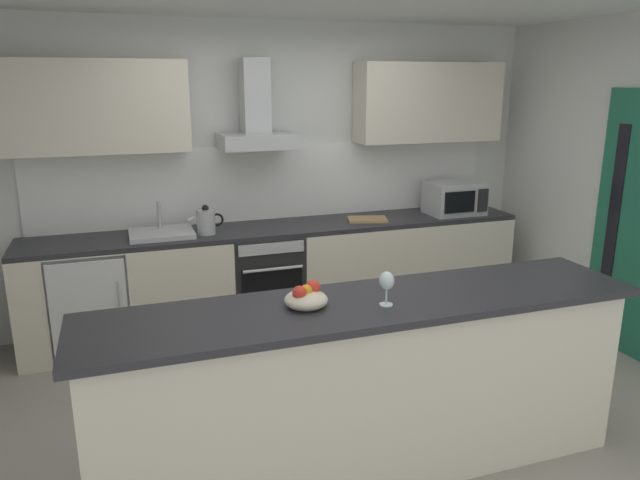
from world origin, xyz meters
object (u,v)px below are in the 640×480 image
(refrigerator, at_px, (91,301))
(range_hood, at_px, (256,120))
(kettle, at_px, (206,221))
(fruit_bowl, at_px, (306,298))
(microwave, at_px, (455,198))
(chopping_board, at_px, (367,219))
(sink, at_px, (161,233))
(wine_glass, at_px, (387,282))
(oven, at_px, (264,278))

(refrigerator, bearing_deg, range_hood, 5.39)
(kettle, xyz_separation_m, fruit_bowl, (0.20, -2.04, 0.05))
(kettle, bearing_deg, fruit_bowl, -84.45)
(microwave, relative_size, kettle, 1.73)
(refrigerator, relative_size, chopping_board, 2.50)
(range_hood, bearing_deg, chopping_board, -9.19)
(microwave, relative_size, sink, 1.00)
(microwave, xyz_separation_m, chopping_board, (-0.88, 0.00, -0.14))
(refrigerator, xyz_separation_m, range_hood, (1.40, 0.13, 1.36))
(chopping_board, bearing_deg, fruit_bowl, -120.80)
(sink, distance_m, wine_glass, 2.40)
(sink, height_order, wine_glass, wine_glass)
(sink, bearing_deg, microwave, -0.84)
(refrigerator, xyz_separation_m, chopping_board, (2.35, -0.02, 0.49))
(sink, xyz_separation_m, kettle, (0.35, -0.04, 0.08))
(refrigerator, height_order, wine_glass, wine_glass)
(chopping_board, bearing_deg, sink, 178.88)
(sink, distance_m, range_hood, 1.20)
(sink, distance_m, kettle, 0.36)
(wine_glass, bearing_deg, kettle, 105.15)
(fruit_bowl, relative_size, chopping_board, 0.65)
(fruit_bowl, bearing_deg, refrigerator, 118.50)
(kettle, height_order, fruit_bowl, kettle)
(microwave, bearing_deg, sink, 179.16)
(sink, distance_m, fruit_bowl, 2.16)
(microwave, distance_m, chopping_board, 0.89)
(refrigerator, bearing_deg, oven, 0.11)
(fruit_bowl, bearing_deg, wine_glass, -16.85)
(microwave, xyz_separation_m, wine_glass, (-1.71, -2.17, 0.08))
(range_hood, distance_m, fruit_bowl, 2.34)
(refrigerator, relative_size, wine_glass, 4.78)
(refrigerator, relative_size, sink, 1.70)
(sink, distance_m, chopping_board, 1.77)
(kettle, bearing_deg, oven, 4.06)
(sink, height_order, kettle, sink)
(oven, distance_m, microwave, 1.92)
(range_hood, height_order, chopping_board, range_hood)
(microwave, distance_m, wine_glass, 2.76)
(oven, bearing_deg, fruit_bowl, -97.59)
(oven, height_order, range_hood, range_hood)
(range_hood, height_order, wine_glass, range_hood)
(wine_glass, bearing_deg, chopping_board, 68.90)
(kettle, xyz_separation_m, range_hood, (0.48, 0.16, 0.78))
(microwave, distance_m, kettle, 2.30)
(sink, bearing_deg, wine_glass, -67.00)
(refrigerator, distance_m, microwave, 3.28)
(oven, height_order, wine_glass, wine_glass)
(range_hood, distance_m, chopping_board, 1.30)
(microwave, bearing_deg, refrigerator, 179.55)
(kettle, distance_m, chopping_board, 1.43)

